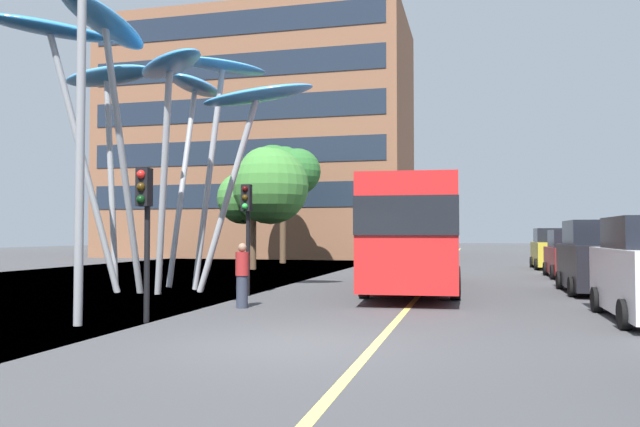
# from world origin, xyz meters

# --- Properties ---
(ground) EXTENTS (120.00, 240.00, 0.10)m
(ground) POSITION_xyz_m (-0.73, 0.00, -0.05)
(ground) COLOR #424244
(red_bus) EXTENTS (3.36, 11.35, 3.68)m
(red_bus) POSITION_xyz_m (0.92, 10.74, 2.01)
(red_bus) COLOR red
(red_bus) RESTS_ON ground
(leaf_sculpture) EXTENTS (9.85, 9.91, 8.63)m
(leaf_sculpture) POSITION_xyz_m (-7.06, 8.01, 6.90)
(leaf_sculpture) COLOR #9EA0A5
(leaf_sculpture) RESTS_ON ground
(traffic_light_kerb_near) EXTENTS (0.28, 0.42, 3.24)m
(traffic_light_kerb_near) POSITION_xyz_m (-3.78, 1.59, 2.36)
(traffic_light_kerb_near) COLOR black
(traffic_light_kerb_near) RESTS_ON ground
(traffic_light_kerb_far) EXTENTS (0.28, 0.42, 3.35)m
(traffic_light_kerb_far) POSITION_xyz_m (-3.69, 7.35, 2.44)
(traffic_light_kerb_far) COLOR black
(traffic_light_kerb_far) RESTS_ON ground
(car_parked_far) EXTENTS (2.07, 4.31, 2.29)m
(car_parked_far) POSITION_xyz_m (6.68, 10.78, 1.07)
(car_parked_far) COLOR black
(car_parked_far) RESTS_ON ground
(car_side_street) EXTENTS (2.03, 4.19, 2.04)m
(car_side_street) POSITION_xyz_m (7.00, 18.00, 0.96)
(car_side_street) COLOR maroon
(car_side_street) RESTS_ON ground
(car_far_side) EXTENTS (1.96, 4.14, 2.17)m
(car_far_side) POSITION_xyz_m (6.98, 24.81, 1.02)
(car_far_side) COLOR gold
(car_far_side) RESTS_ON ground
(street_lamp) EXTENTS (1.57, 0.44, 7.47)m
(street_lamp) POSITION_xyz_m (-4.53, 0.93, 4.77)
(street_lamp) COLOR gray
(street_lamp) RESTS_ON ground
(tree_pavement_near) EXTENTS (5.54, 5.02, 6.38)m
(tree_pavement_near) POSITION_xyz_m (-7.77, 20.40, 4.35)
(tree_pavement_near) COLOR brown
(tree_pavement_near) RESTS_ON ground
(tree_pavement_far) EXTENTS (5.27, 5.10, 7.81)m
(tree_pavement_far) POSITION_xyz_m (-9.29, 27.85, 5.87)
(tree_pavement_far) COLOR brown
(tree_pavement_far) RESTS_ON ground
(pedestrian) EXTENTS (0.34, 0.34, 1.63)m
(pedestrian) POSITION_xyz_m (-2.75, 4.55, 0.82)
(pedestrian) COLOR #2D3342
(pedestrian) RESTS_ON ground
(backdrop_building) EXTENTS (24.63, 12.95, 19.63)m
(backdrop_building) POSITION_xyz_m (-14.52, 39.32, 9.82)
(backdrop_building) COLOR brown
(backdrop_building) RESTS_ON ground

